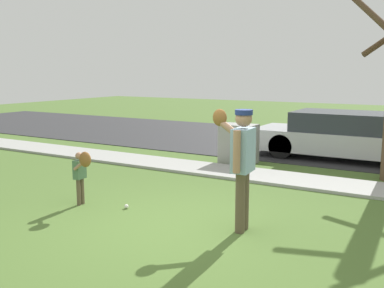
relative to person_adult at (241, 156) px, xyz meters
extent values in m
plane|color=#4C6B2D|center=(-0.89, 3.15, -1.10)|extent=(48.00, 48.00, 0.00)
cube|color=#A3A39E|center=(-0.89, 3.25, -1.07)|extent=(36.00, 1.20, 0.06)
cube|color=#2D2D30|center=(-0.89, 8.25, -1.09)|extent=(36.00, 6.80, 0.02)
cylinder|color=brown|center=(0.05, -0.10, -0.66)|extent=(0.14, 0.14, 0.88)
cylinder|color=brown|center=(0.03, 0.07, -0.66)|extent=(0.14, 0.14, 0.88)
cube|color=#8CADC6|center=(0.04, -0.01, 0.09)|extent=(0.27, 0.44, 0.62)
sphere|color=#A87A5B|center=(0.04, -0.01, 0.54)|extent=(0.24, 0.24, 0.24)
cylinder|color=navy|center=(0.04, -0.01, 0.63)|extent=(0.25, 0.25, 0.07)
cylinder|color=#A87A5B|center=(0.06, -0.27, 0.11)|extent=(0.10, 0.10, 0.58)
cylinder|color=#A87A5B|center=(-0.24, 0.23, 0.31)|extent=(0.54, 0.14, 0.42)
ellipsoid|color=brown|center=(-0.45, 0.21, 0.51)|extent=(0.23, 0.16, 0.26)
cylinder|color=brown|center=(-2.91, -0.20, -0.87)|extent=(0.07, 0.07, 0.46)
cylinder|color=brown|center=(-2.90, -0.29, -0.87)|extent=(0.07, 0.07, 0.46)
cube|color=#4C7251|center=(-2.90, -0.24, -0.47)|extent=(0.14, 0.23, 0.33)
sphere|color=#A87A5B|center=(-2.90, -0.24, -0.24)|extent=(0.12, 0.12, 0.12)
cylinder|color=#A87A5B|center=(-2.91, -0.11, -0.46)|extent=(0.05, 0.05, 0.31)
cylinder|color=#A87A5B|center=(-2.75, -0.37, -0.36)|extent=(0.29, 0.08, 0.22)
ellipsoid|color=brown|center=(-2.65, -0.36, -0.25)|extent=(0.23, 0.16, 0.26)
sphere|color=white|center=(-2.06, -0.04, -1.06)|extent=(0.07, 0.07, 0.07)
cube|color=gray|center=(-2.01, 4.38, -0.60)|extent=(0.88, 0.61, 0.98)
cylinder|color=brown|center=(1.09, 3.87, 2.24)|extent=(1.25, 1.11, 1.14)
cube|color=silver|center=(0.17, 6.22, -0.63)|extent=(4.60, 1.80, 0.55)
cube|color=#2D333D|center=(0.17, 6.22, -0.10)|extent=(2.53, 1.66, 0.50)
cylinder|color=black|center=(-1.26, 7.01, -0.76)|extent=(0.64, 0.22, 0.64)
cylinder|color=black|center=(-1.26, 5.43, -0.76)|extent=(0.64, 0.22, 0.64)
camera|label=1|loc=(2.53, -5.69, 1.18)|focal=41.52mm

